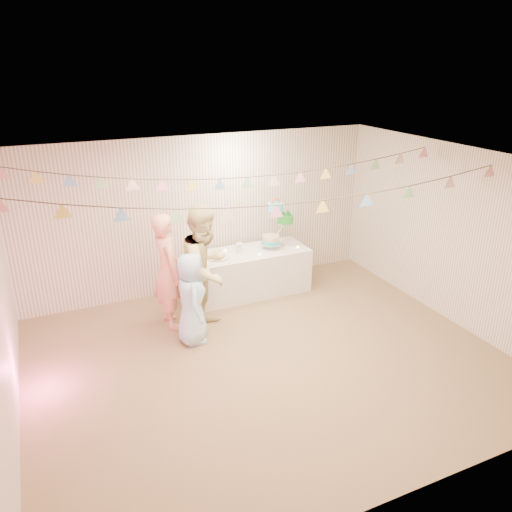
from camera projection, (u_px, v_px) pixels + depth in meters
name	position (u px, v px, depth m)	size (l,w,h in m)	color
floor	(267.00, 359.00, 6.60)	(6.00, 6.00, 0.00)	#7E6244
ceiling	(269.00, 164.00, 5.63)	(6.00, 6.00, 0.00)	silver
back_wall	(203.00, 215.00, 8.23)	(6.00, 6.00, 0.00)	white
front_wall	(402.00, 382.00, 4.00)	(6.00, 6.00, 0.00)	white
right_wall	(454.00, 236.00, 7.26)	(5.00, 5.00, 0.00)	white
table	(249.00, 272.00, 8.35)	(1.97, 0.79, 0.74)	silver
cake_stand	(278.00, 223.00, 8.32)	(0.70, 0.41, 0.78)	silver
cake_bottom	(271.00, 243.00, 8.33)	(0.31, 0.31, 0.15)	#2AC6BB
cake_middle	(285.00, 222.00, 8.48)	(0.27, 0.27, 0.22)	#209425
cake_top_tier	(276.00, 211.00, 8.18)	(0.25, 0.25, 0.19)	#4CCEF0
platter	(218.00, 257.00, 7.95)	(0.37, 0.37, 0.02)	white
posy	(239.00, 247.00, 8.17)	(0.14, 0.14, 0.16)	white
person_adult_a	(168.00, 271.00, 7.16)	(0.63, 0.41, 1.73)	#FFA285
person_adult_b	(206.00, 269.00, 7.04)	(0.91, 0.71, 1.87)	#DAC686
person_child	(191.00, 299.00, 6.80)	(0.64, 0.42, 1.31)	#B4DEFF
bunting_back	(233.00, 167.00, 6.66)	(5.60, 1.10, 0.40)	pink
bunting_front	(276.00, 192.00, 5.57)	(5.60, 0.90, 0.36)	#72A5E5
tealight_0	(206.00, 261.00, 7.78)	(0.04, 0.04, 0.03)	#FFD88C
tealight_1	(225.00, 250.00, 8.23)	(0.04, 0.04, 0.03)	#FFD88C
tealight_2	(260.00, 254.00, 8.06)	(0.04, 0.04, 0.03)	#FFD88C
tealight_3	(263.00, 243.00, 8.53)	(0.04, 0.04, 0.03)	#FFD88C
tealight_4	(298.00, 247.00, 8.37)	(0.04, 0.04, 0.03)	#FFD88C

